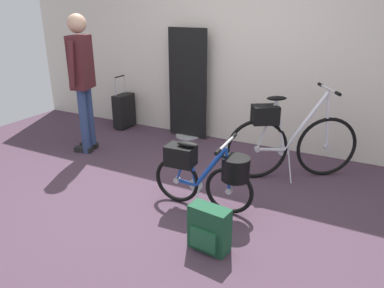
{
  "coord_description": "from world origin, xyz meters",
  "views": [
    {
      "loc": [
        1.79,
        -2.8,
        1.91
      ],
      "look_at": [
        0.15,
        0.33,
        0.55
      ],
      "focal_mm": 34.86,
      "sensor_mm": 36.0,
      "label": 1
    }
  ],
  "objects_px": {
    "folding_bike_foreground": "(207,171)",
    "display_bike_left": "(287,139)",
    "visitor_near_wall": "(82,75)",
    "floor_banner_stand": "(188,91)",
    "backpack_on_floor": "(209,229)",
    "rolling_suitcase": "(124,110)"
  },
  "relations": [
    {
      "from": "folding_bike_foreground",
      "to": "display_bike_left",
      "type": "relative_size",
      "value": 0.79
    },
    {
      "from": "display_bike_left",
      "to": "visitor_near_wall",
      "type": "distance_m",
      "value": 2.66
    },
    {
      "from": "floor_banner_stand",
      "to": "visitor_near_wall",
      "type": "xyz_separation_m",
      "value": [
        -0.93,
        -1.1,
        0.33
      ]
    },
    {
      "from": "folding_bike_foreground",
      "to": "visitor_near_wall",
      "type": "height_order",
      "value": "visitor_near_wall"
    },
    {
      "from": "floor_banner_stand",
      "to": "display_bike_left",
      "type": "height_order",
      "value": "floor_banner_stand"
    },
    {
      "from": "folding_bike_foreground",
      "to": "backpack_on_floor",
      "type": "relative_size",
      "value": 2.67
    },
    {
      "from": "visitor_near_wall",
      "to": "folding_bike_foreground",
      "type": "bearing_deg",
      "value": -17.17
    },
    {
      "from": "floor_banner_stand",
      "to": "folding_bike_foreground",
      "type": "height_order",
      "value": "floor_banner_stand"
    },
    {
      "from": "display_bike_left",
      "to": "backpack_on_floor",
      "type": "bearing_deg",
      "value": -96.92
    },
    {
      "from": "rolling_suitcase",
      "to": "backpack_on_floor",
      "type": "xyz_separation_m",
      "value": [
        2.54,
        -2.24,
        -0.09
      ]
    },
    {
      "from": "floor_banner_stand",
      "to": "folding_bike_foreground",
      "type": "xyz_separation_m",
      "value": [
        1.14,
        -1.75,
        -0.31
      ]
    },
    {
      "from": "folding_bike_foreground",
      "to": "visitor_near_wall",
      "type": "distance_m",
      "value": 2.26
    },
    {
      "from": "visitor_near_wall",
      "to": "backpack_on_floor",
      "type": "bearing_deg",
      "value": -27.23
    },
    {
      "from": "floor_banner_stand",
      "to": "display_bike_left",
      "type": "relative_size",
      "value": 1.21
    },
    {
      "from": "folding_bike_foreground",
      "to": "rolling_suitcase",
      "type": "relative_size",
      "value": 1.23
    },
    {
      "from": "display_bike_left",
      "to": "backpack_on_floor",
      "type": "xyz_separation_m",
      "value": [
        -0.2,
        -1.63,
        -0.28
      ]
    },
    {
      "from": "folding_bike_foreground",
      "to": "visitor_near_wall",
      "type": "bearing_deg",
      "value": 162.83
    },
    {
      "from": "display_bike_left",
      "to": "floor_banner_stand",
      "type": "bearing_deg",
      "value": 156.95
    },
    {
      "from": "floor_banner_stand",
      "to": "rolling_suitcase",
      "type": "bearing_deg",
      "value": -175.55
    },
    {
      "from": "folding_bike_foreground",
      "to": "display_bike_left",
      "type": "distance_m",
      "value": 1.16
    },
    {
      "from": "rolling_suitcase",
      "to": "backpack_on_floor",
      "type": "relative_size",
      "value": 2.16
    },
    {
      "from": "floor_banner_stand",
      "to": "rolling_suitcase",
      "type": "distance_m",
      "value": 1.18
    }
  ]
}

